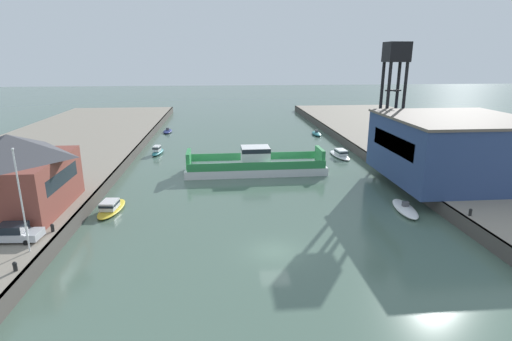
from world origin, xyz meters
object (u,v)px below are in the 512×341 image
(harbormaster_building, at_px, (13,173))
(parked_car_by_building, at_px, (14,233))
(moored_boat_near_left, at_px, (317,134))
(moored_boat_far_left, at_px, (340,154))
(crane_tower, at_px, (395,71))
(chain_ferry, at_px, (255,165))
(moored_boat_near_right, at_px, (168,131))
(moored_boat_mid_right, at_px, (405,209))
(moored_boat_far_right, at_px, (111,207))
(flagpole, at_px, (21,199))
(warehouse_shed, at_px, (454,148))
(moored_boat_mid_left, at_px, (157,151))

(harbormaster_building, relative_size, parked_car_by_building, 2.66)
(moored_boat_near_left, xyz_separation_m, moored_boat_far_left, (-0.53, -18.88, 0.18))
(moored_boat_near_left, relative_size, parked_car_by_building, 1.17)
(crane_tower, bearing_deg, chain_ferry, -179.38)
(moored_boat_near_right, bearing_deg, moored_boat_mid_right, -57.71)
(parked_car_by_building, bearing_deg, moored_boat_far_right, 62.56)
(moored_boat_far_right, distance_m, flagpole, 13.24)
(moored_boat_far_right, bearing_deg, chain_ferry, 38.96)
(moored_boat_far_left, height_order, parked_car_by_building, parked_car_by_building)
(moored_boat_near_right, bearing_deg, moored_boat_near_left, -10.70)
(moored_boat_near_right, bearing_deg, parked_car_by_building, -95.55)
(moored_boat_near_right, xyz_separation_m, moored_boat_far_left, (31.10, -24.86, 0.23))
(moored_boat_near_right, height_order, harbormaster_building, harbormaster_building)
(moored_boat_mid_right, bearing_deg, moored_boat_near_right, 122.29)
(moored_boat_far_right, relative_size, warehouse_shed, 0.38)
(crane_tower, xyz_separation_m, parked_car_by_building, (-41.20, -23.48, -11.78))
(moored_boat_near_left, bearing_deg, moored_boat_mid_right, -90.84)
(parked_car_by_building, bearing_deg, moored_boat_near_left, 53.46)
(moored_boat_far_right, xyz_separation_m, parked_car_by_building, (-5.06, -9.74, 1.72))
(moored_boat_mid_left, height_order, moored_boat_mid_right, moored_boat_mid_left)
(moored_boat_far_right, bearing_deg, moored_boat_near_left, 51.52)
(moored_boat_near_right, xyz_separation_m, moored_boat_mid_right, (31.00, -49.07, 0.05))
(warehouse_shed, height_order, crane_tower, crane_tower)
(moored_boat_far_left, distance_m, warehouse_shed, 20.13)
(moored_boat_near_right, height_order, moored_boat_mid_left, moored_boat_mid_left)
(moored_boat_near_left, xyz_separation_m, warehouse_shed, (8.15, -36.39, 4.98))
(moored_boat_near_right, bearing_deg, warehouse_shed, -46.81)
(harbormaster_building, bearing_deg, moored_boat_near_left, 47.17)
(moored_boat_near_left, relative_size, moored_boat_far_left, 0.69)
(harbormaster_building, height_order, crane_tower, crane_tower)
(chain_ferry, bearing_deg, moored_boat_mid_right, -48.11)
(crane_tower, bearing_deg, moored_boat_far_left, 121.36)
(chain_ferry, height_order, moored_boat_mid_right, chain_ferry)
(chain_ferry, bearing_deg, moored_boat_near_left, 60.25)
(chain_ferry, distance_m, moored_boat_mid_right, 21.97)
(chain_ferry, relative_size, harbormaster_building, 1.78)
(moored_boat_mid_left, xyz_separation_m, moored_boat_mid_right, (30.21, -28.69, -0.25))
(chain_ferry, distance_m, harbormaster_building, 29.84)
(moored_boat_near_right, relative_size, moored_boat_mid_right, 0.87)
(moored_boat_near_right, height_order, moored_boat_mid_right, moored_boat_mid_right)
(crane_tower, bearing_deg, moored_boat_near_right, 137.72)
(moored_boat_near_right, distance_m, moored_boat_far_right, 46.25)
(flagpole, bearing_deg, crane_tower, 33.05)
(moored_boat_far_right, distance_m, harbormaster_building, 9.66)
(chain_ferry, xyz_separation_m, moored_boat_far_left, (14.75, 7.87, -0.64))
(moored_boat_mid_left, bearing_deg, warehouse_shed, -29.42)
(moored_boat_mid_left, bearing_deg, moored_boat_far_left, -8.41)
(moored_boat_near_right, bearing_deg, chain_ferry, -63.46)
(harbormaster_building, bearing_deg, moored_boat_far_right, 19.44)
(warehouse_shed, bearing_deg, parked_car_by_building, -163.23)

